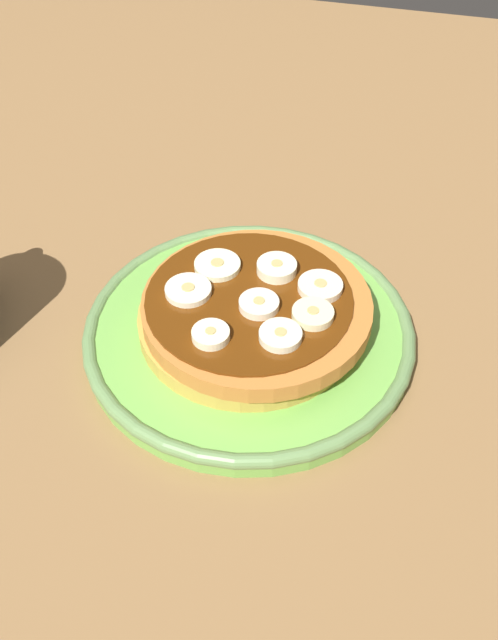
# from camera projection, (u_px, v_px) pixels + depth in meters

# --- Properties ---
(ground_plane) EXTENTS (1.40, 1.40, 0.03)m
(ground_plane) POSITION_uv_depth(u_px,v_px,m) (249.00, 353.00, 0.55)
(ground_plane) COLOR olive
(plate) EXTENTS (0.25, 0.25, 0.02)m
(plate) POSITION_uv_depth(u_px,v_px,m) (249.00, 331.00, 0.53)
(plate) COLOR #72B74C
(plate) RESTS_ON ground_plane
(pancake_stack) EXTENTS (0.17, 0.18, 0.03)m
(pancake_stack) POSITION_uv_depth(u_px,v_px,m) (251.00, 312.00, 0.51)
(pancake_stack) COLOR gold
(pancake_stack) RESTS_ON plate
(banana_slice_0) EXTENTS (0.03, 0.03, 0.01)m
(banana_slice_0) POSITION_uv_depth(u_px,v_px,m) (259.00, 305.00, 0.49)
(banana_slice_0) COLOR #F4E3C0
(banana_slice_0) RESTS_ON pancake_stack
(banana_slice_1) EXTENTS (0.03, 0.03, 0.01)m
(banana_slice_1) POSITION_uv_depth(u_px,v_px,m) (211.00, 335.00, 0.47)
(banana_slice_1) COLOR #F5EFC5
(banana_slice_1) RESTS_ON pancake_stack
(banana_slice_2) EXTENTS (0.03, 0.03, 0.01)m
(banana_slice_2) POSITION_uv_depth(u_px,v_px,m) (280.00, 336.00, 0.47)
(banana_slice_2) COLOR #EBE9C3
(banana_slice_2) RESTS_ON pancake_stack
(banana_slice_3) EXTENTS (0.03, 0.03, 0.01)m
(banana_slice_3) POSITION_uv_depth(u_px,v_px,m) (277.00, 269.00, 0.52)
(banana_slice_3) COLOR #F6F0C4
(banana_slice_3) RESTS_ON pancake_stack
(banana_slice_4) EXTENTS (0.03, 0.03, 0.01)m
(banana_slice_4) POSITION_uv_depth(u_px,v_px,m) (313.00, 315.00, 0.49)
(banana_slice_4) COLOR #F2EBB3
(banana_slice_4) RESTS_ON pancake_stack
(banana_slice_5) EXTENTS (0.04, 0.04, 0.01)m
(banana_slice_5) POSITION_uv_depth(u_px,v_px,m) (217.00, 266.00, 0.53)
(banana_slice_5) COLOR #F1F2C1
(banana_slice_5) RESTS_ON pancake_stack
(banana_slice_6) EXTENTS (0.03, 0.03, 0.01)m
(banana_slice_6) POSITION_uv_depth(u_px,v_px,m) (188.00, 291.00, 0.51)
(banana_slice_6) COLOR #F3EBC6
(banana_slice_6) RESTS_ON pancake_stack
(banana_slice_7) EXTENTS (0.03, 0.03, 0.01)m
(banana_slice_7) POSITION_uv_depth(u_px,v_px,m) (320.00, 287.00, 0.51)
(banana_slice_7) COLOR #F8E5BE
(banana_slice_7) RESTS_ON pancake_stack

